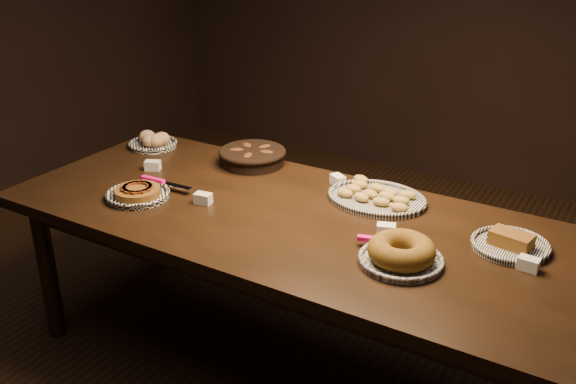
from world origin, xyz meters
The scene contains 9 objects.
ground centered at (0.00, 0.00, 0.00)m, with size 5.00×5.00×0.00m, color black.
buffet_table centered at (0.00, 0.00, 0.68)m, with size 2.40×1.00×0.75m.
apple_tart_plate centered at (-0.64, -0.19, 0.77)m, with size 0.31×0.29×0.05m.
madeleine_platter centered at (0.24, 0.30, 0.77)m, with size 0.42×0.34×0.05m.
bundt_cake_plate centered at (0.53, -0.14, 0.79)m, with size 0.35×0.31×0.09m.
croissant_basket centered at (-0.44, 0.38, 0.80)m, with size 0.37×0.37×0.08m.
bread_roll_plate centered at (-1.01, 0.32, 0.78)m, with size 0.25×0.25×0.08m.
loaf_plate centered at (0.83, 0.17, 0.77)m, with size 0.28×0.28×0.06m.
tent_cards centered at (0.03, 0.09, 0.77)m, with size 1.79×0.53×0.04m.
Camera 1 is at (1.20, -1.99, 1.88)m, focal length 40.00 mm.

